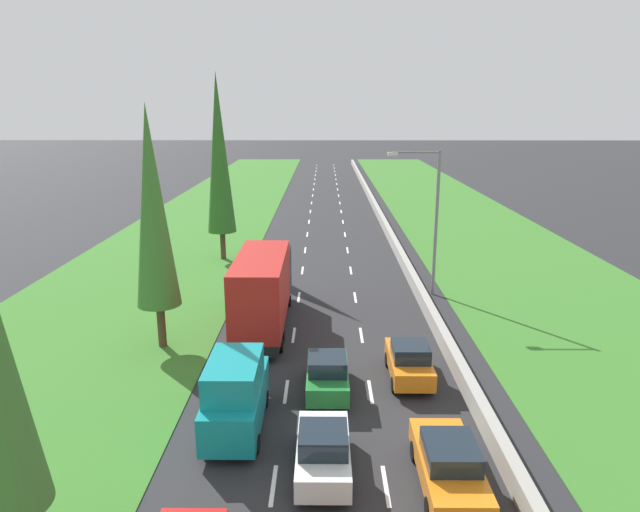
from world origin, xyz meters
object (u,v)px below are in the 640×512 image
object	(u,v)px
orange_hatchback_right_lane	(409,361)
street_light_mast	(431,212)
poplar_tree_third	(219,154)
teal_van_left_lane	(236,394)
orange_sedan_right_lane	(449,464)
white_hatchback_centre_lane	(323,451)
red_box_truck_left_lane	(263,289)
green_hatchback_centre_lane	(327,374)
poplar_tree_second	(153,209)

from	to	relation	value
orange_hatchback_right_lane	street_light_mast	size ratio (longest dim) A/B	0.43
poplar_tree_third	teal_van_left_lane	bearing A→B (deg)	-79.00
orange_sedan_right_lane	white_hatchback_centre_lane	world-z (taller)	white_hatchback_centre_lane
red_box_truck_left_lane	white_hatchback_centre_lane	world-z (taller)	red_box_truck_left_lane
green_hatchback_centre_lane	street_light_mast	bearing A→B (deg)	63.53
teal_van_left_lane	orange_sedan_right_lane	bearing A→B (deg)	-24.87
poplar_tree_second	poplar_tree_third	bearing A→B (deg)	89.62
red_box_truck_left_lane	orange_hatchback_right_lane	bearing A→B (deg)	-40.41
orange_sedan_right_lane	red_box_truck_left_lane	world-z (taller)	red_box_truck_left_lane
teal_van_left_lane	green_hatchback_centre_lane	bearing A→B (deg)	39.49
green_hatchback_centre_lane	poplar_tree_second	bearing A→B (deg)	150.38
white_hatchback_centre_lane	street_light_mast	xyz separation A→B (m)	(6.52, 18.10, 4.40)
red_box_truck_left_lane	green_hatchback_centre_lane	distance (m)	7.94
teal_van_left_lane	poplar_tree_second	xyz separation A→B (m)	(-4.76, 7.33, 5.48)
red_box_truck_left_lane	poplar_tree_second	size ratio (longest dim) A/B	0.81
green_hatchback_centre_lane	red_box_truck_left_lane	bearing A→B (deg)	115.28
orange_hatchback_right_lane	teal_van_left_lane	bearing A→B (deg)	-149.88
red_box_truck_left_lane	green_hatchback_centre_lane	bearing A→B (deg)	-64.72
teal_van_left_lane	green_hatchback_centre_lane	distance (m)	4.34
poplar_tree_second	street_light_mast	xyz separation A→B (m)	(14.44, 8.17, -1.65)
orange_sedan_right_lane	poplar_tree_third	world-z (taller)	poplar_tree_third
teal_van_left_lane	white_hatchback_centre_lane	bearing A→B (deg)	-39.50
red_box_truck_left_lane	teal_van_left_lane	bearing A→B (deg)	-89.89
white_hatchback_centre_lane	poplar_tree_second	world-z (taller)	poplar_tree_second
orange_sedan_right_lane	white_hatchback_centre_lane	distance (m)	3.90
red_box_truck_left_lane	poplar_tree_third	bearing A→B (deg)	108.17
orange_hatchback_right_lane	street_light_mast	xyz separation A→B (m)	(2.83, 11.53, 4.40)
red_box_truck_left_lane	green_hatchback_centre_lane	size ratio (longest dim) A/B	2.41
orange_hatchback_right_lane	white_hatchback_centre_lane	xyz separation A→B (m)	(-3.68, -6.57, 0.00)
white_hatchback_centre_lane	poplar_tree_second	xyz separation A→B (m)	(-7.92, 9.94, 6.04)
poplar_tree_third	poplar_tree_second	bearing A→B (deg)	-90.38
red_box_truck_left_lane	poplar_tree_second	distance (m)	7.12
street_light_mast	red_box_truck_left_lane	bearing A→B (deg)	-149.61
orange_hatchback_right_lane	poplar_tree_third	distance (m)	24.14
poplar_tree_third	orange_hatchback_right_lane	bearing A→B (deg)	-60.07
orange_sedan_right_lane	green_hatchback_centre_lane	xyz separation A→B (m)	(-3.68, 5.98, 0.02)
orange_hatchback_right_lane	green_hatchback_centre_lane	bearing A→B (deg)	-160.70
orange_sedan_right_lane	green_hatchback_centre_lane	world-z (taller)	green_hatchback_centre_lane
green_hatchback_centre_lane	poplar_tree_second	size ratio (longest dim) A/B	0.33
green_hatchback_centre_lane	white_hatchback_centre_lane	bearing A→B (deg)	-91.75
teal_van_left_lane	street_light_mast	size ratio (longest dim) A/B	0.54
orange_hatchback_right_lane	poplar_tree_second	bearing A→B (deg)	163.84
teal_van_left_lane	street_light_mast	distance (m)	18.67
orange_sedan_right_lane	orange_hatchback_right_lane	distance (m)	7.22
orange_hatchback_right_lane	poplar_tree_third	size ratio (longest dim) A/B	0.28
orange_hatchback_right_lane	white_hatchback_centre_lane	size ratio (longest dim) A/B	1.00
orange_hatchback_right_lane	green_hatchback_centre_lane	size ratio (longest dim) A/B	1.00
teal_van_left_lane	orange_hatchback_right_lane	bearing A→B (deg)	30.12
teal_van_left_lane	orange_hatchback_right_lane	distance (m)	7.93
orange_hatchback_right_lane	poplar_tree_second	xyz separation A→B (m)	(-11.61, 3.36, 6.04)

